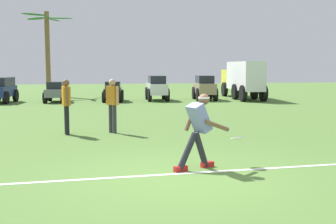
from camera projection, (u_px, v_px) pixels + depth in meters
ground_plane at (184, 177)px, 7.34m from camera, size 80.00×80.00×0.00m
field_line_paint at (182, 174)px, 7.55m from camera, size 19.45×1.38×0.01m
frisbee_thrower at (199, 127)px, 7.86m from camera, size 1.13×0.52×1.41m
frisbee_in_flight at (238, 138)px, 8.15m from camera, size 0.30×0.29×0.11m
teammate_near_sideline at (112, 101)px, 12.11m from camera, size 0.37×0.44×1.56m
teammate_midfield at (66, 101)px, 11.81m from camera, size 0.27×0.50×1.56m
parked_car_slot_a at (2, 89)px, 22.29m from camera, size 1.37×2.49×1.34m
parked_car_slot_b at (56, 92)px, 22.73m from camera, size 1.19×2.24×1.10m
parked_car_slot_c at (113, 91)px, 23.17m from camera, size 1.28×2.28×1.10m
parked_car_slot_d at (157, 87)px, 23.80m from camera, size 1.22×2.37×1.40m
parked_car_slot_e at (205, 87)px, 24.15m from camera, size 1.34×2.42×1.40m
box_truck at (242, 78)px, 25.15m from camera, size 1.70×5.96×2.20m
palm_tree_left_of_centre at (47, 45)px, 27.26m from camera, size 3.16×3.13×5.44m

